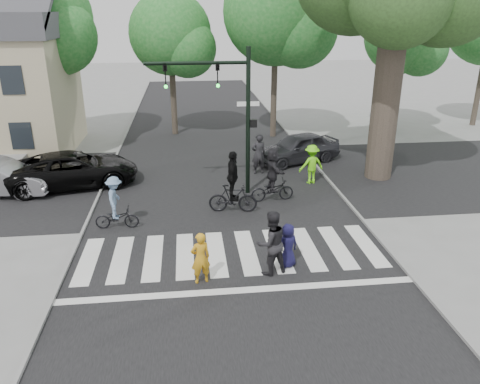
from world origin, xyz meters
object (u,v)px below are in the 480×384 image
Objects in this scene: cyclist_left at (116,206)px; cyclist_mid at (233,188)px; traffic_signal at (227,102)px; cyclist_right at (273,178)px; pedestrian_adult at (271,243)px; car_grey at (298,148)px; pedestrian_woman at (200,258)px; car_suv at (73,169)px; pedestrian_child at (288,246)px.

cyclist_left is 4.35m from cyclist_mid.
traffic_signal is 3.50m from cyclist_mid.
cyclist_left is 6.25m from cyclist_right.
car_grey is (3.28, 10.53, -0.24)m from pedestrian_adult.
pedestrian_woman reaches higher than car_suv.
cyclist_mid is at bearing 12.71° from cyclist_left.
pedestrian_child is at bearing -31.23° from cyclist_left.
cyclist_left is (-2.83, 3.92, 0.06)m from pedestrian_woman.
cyclist_left reaches higher than car_grey.
pedestrian_woman is 5.09m from cyclist_mid.
cyclist_left is 10.69m from car_grey.
traffic_signal reaches higher than pedestrian_child.
cyclist_mid is at bearing -94.47° from pedestrian_child.
car_grey is (10.59, 2.28, -0.02)m from car_suv.
pedestrian_adult is 5.64m from cyclist_right.
cyclist_left is at bearing -165.17° from car_suv.
pedestrian_woman is at bearing -47.08° from car_grey.
car_grey is (3.95, 3.99, -3.15)m from traffic_signal.
car_suv is (-2.42, 4.61, -0.08)m from cyclist_left.
cyclist_right is (1.73, -1.00, -2.90)m from traffic_signal.
cyclist_mid is at bearing -121.37° from pedestrian_woman.
car_grey reaches higher than pedestrian_child.
car_suv reaches higher than car_grey.
car_suv is at bearing 151.27° from cyclist_mid.
pedestrian_adult reaches higher than pedestrian_child.
cyclist_left is 0.80× the size of cyclist_mid.
pedestrian_child is 0.72× the size of cyclist_left.
pedestrian_child is 4.46m from cyclist_mid.
pedestrian_woman is 1.13× the size of pedestrian_child.
cyclist_left is at bearing -145.51° from traffic_signal.
cyclist_mid reaches higher than cyclist_left.
cyclist_right is at bearing -44.75° from car_grey.
car_suv is (-7.89, 7.93, 0.07)m from pedestrian_child.
traffic_signal is 2.68× the size of cyclist_right.
cyclist_right reaches higher than pedestrian_child.
traffic_signal reaches higher than car_grey.
car_grey is (3.93, 5.93, -0.25)m from cyclist_mid.
car_grey is at bearing 45.30° from traffic_signal.
cyclist_mid is 0.55× the size of car_grey.
traffic_signal is 4.31× the size of pedestrian_child.
car_suv is at bearing -98.63° from car_grey.
traffic_signal reaches higher than pedestrian_adult.
traffic_signal is 3.09× the size of cyclist_left.
cyclist_right is at bearing 28.90° from cyclist_mid.
car_suv is (-6.66, 3.65, -0.23)m from cyclist_mid.
car_suv reaches higher than pedestrian_child.
pedestrian_woman is 0.65× the size of cyclist_mid.
traffic_signal reaches higher than cyclist_right.
car_grey is at bearing 56.49° from cyclist_mid.
traffic_signal is at bearing -99.17° from pedestrian_child.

